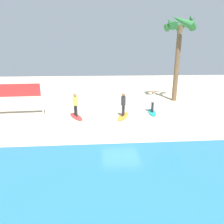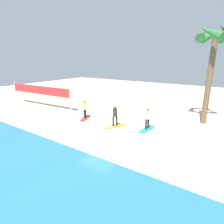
{
  "view_description": "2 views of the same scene",
  "coord_description": "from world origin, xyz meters",
  "px_view_note": "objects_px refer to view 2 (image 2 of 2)",
  "views": [
    {
      "loc": [
        1.54,
        12.01,
        4.32
      ],
      "look_at": [
        0.57,
        -0.4,
        0.71
      ],
      "focal_mm": 31.92,
      "sensor_mm": 36.0,
      "label": 1
    },
    {
      "loc": [
        -7.84,
        9.92,
        5.19
      ],
      "look_at": [
        0.53,
        -2.38,
        0.87
      ],
      "focal_mm": 29.48,
      "sensor_mm": 36.0,
      "label": 2
    }
  ],
  "objects_px": {
    "surfboard_teal": "(147,129)",
    "palm_tree": "(214,45)",
    "surfer_teal": "(148,117)",
    "surfer_red": "(85,107)",
    "surfboard_red": "(85,118)",
    "surfer_orange": "(115,114)",
    "surfboard_orange": "(115,126)",
    "volleyball_net": "(39,91)"
  },
  "relations": [
    {
      "from": "surfer_teal",
      "to": "palm_tree",
      "type": "height_order",
      "value": "palm_tree"
    },
    {
      "from": "palm_tree",
      "to": "surfer_orange",
      "type": "bearing_deg",
      "value": 41.02
    },
    {
      "from": "surfboard_teal",
      "to": "surfer_orange",
      "type": "distance_m",
      "value": 2.69
    },
    {
      "from": "surfboard_red",
      "to": "surfer_red",
      "type": "xyz_separation_m",
      "value": [
        -0.0,
        0.0,
        0.99
      ]
    },
    {
      "from": "surfer_teal",
      "to": "palm_tree",
      "type": "bearing_deg",
      "value": -128.88
    },
    {
      "from": "surfer_teal",
      "to": "palm_tree",
      "type": "xyz_separation_m",
      "value": [
        -3.28,
        -4.07,
        5.15
      ]
    },
    {
      "from": "palm_tree",
      "to": "surfboard_orange",
      "type": "bearing_deg",
      "value": 41.02
    },
    {
      "from": "surfer_red",
      "to": "palm_tree",
      "type": "height_order",
      "value": "palm_tree"
    },
    {
      "from": "surfer_teal",
      "to": "surfboard_red",
      "type": "distance_m",
      "value": 5.85
    },
    {
      "from": "surfboard_red",
      "to": "surfer_orange",
      "type": "bearing_deg",
      "value": 62.41
    },
    {
      "from": "surfboard_teal",
      "to": "surfboard_red",
      "type": "height_order",
      "value": "same"
    },
    {
      "from": "surfboard_orange",
      "to": "surfboard_red",
      "type": "bearing_deg",
      "value": -72.55
    },
    {
      "from": "surfer_teal",
      "to": "volleyball_net",
      "type": "xyz_separation_m",
      "value": [
        12.66,
        0.27,
        0.75
      ]
    },
    {
      "from": "surfboard_red",
      "to": "surfer_red",
      "type": "relative_size",
      "value": 1.28
    },
    {
      "from": "surfer_teal",
      "to": "surfer_red",
      "type": "relative_size",
      "value": 1.0
    },
    {
      "from": "surfboard_orange",
      "to": "surfer_orange",
      "type": "relative_size",
      "value": 1.28
    },
    {
      "from": "surfer_teal",
      "to": "surfboard_orange",
      "type": "distance_m",
      "value": 2.69
    },
    {
      "from": "surfboard_red",
      "to": "surfer_red",
      "type": "height_order",
      "value": "surfer_red"
    },
    {
      "from": "surfboard_red",
      "to": "palm_tree",
      "type": "bearing_deg",
      "value": 93.57
    },
    {
      "from": "surfboard_red",
      "to": "volleyball_net",
      "type": "xyz_separation_m",
      "value": [
        6.93,
        -0.35,
        1.74
      ]
    },
    {
      "from": "surfer_orange",
      "to": "surfboard_teal",
      "type": "bearing_deg",
      "value": -160.42
    },
    {
      "from": "surfer_red",
      "to": "palm_tree",
      "type": "relative_size",
      "value": 0.21
    },
    {
      "from": "surfboard_orange",
      "to": "surfer_teal",
      "type": "bearing_deg",
      "value": 130.69
    },
    {
      "from": "palm_tree",
      "to": "surfer_teal",
      "type": "bearing_deg",
      "value": 51.12
    },
    {
      "from": "surfer_red",
      "to": "palm_tree",
      "type": "distance_m",
      "value": 11.39
    },
    {
      "from": "surfboard_red",
      "to": "volleyball_net",
      "type": "relative_size",
      "value": 0.23
    },
    {
      "from": "surfboard_orange",
      "to": "surfboard_red",
      "type": "xyz_separation_m",
      "value": [
        3.37,
        -0.22,
        0.0
      ]
    },
    {
      "from": "palm_tree",
      "to": "volleyball_net",
      "type": "bearing_deg",
      "value": 15.21
    },
    {
      "from": "surfer_teal",
      "to": "volleyball_net",
      "type": "bearing_deg",
      "value": 1.21
    },
    {
      "from": "surfer_teal",
      "to": "surfboard_red",
      "type": "xyz_separation_m",
      "value": [
        5.73,
        0.62,
        -0.99
      ]
    },
    {
      "from": "surfer_red",
      "to": "volleyball_net",
      "type": "height_order",
      "value": "volleyball_net"
    },
    {
      "from": "volleyball_net",
      "to": "palm_tree",
      "type": "height_order",
      "value": "palm_tree"
    },
    {
      "from": "surfboard_orange",
      "to": "surfer_red",
      "type": "height_order",
      "value": "surfer_red"
    },
    {
      "from": "surfboard_orange",
      "to": "volleyball_net",
      "type": "relative_size",
      "value": 0.23
    },
    {
      "from": "surfboard_teal",
      "to": "volleyball_net",
      "type": "distance_m",
      "value": 12.78
    },
    {
      "from": "volleyball_net",
      "to": "palm_tree",
      "type": "xyz_separation_m",
      "value": [
        -15.94,
        -4.33,
        4.39
      ]
    },
    {
      "from": "surfboard_red",
      "to": "volleyball_net",
      "type": "height_order",
      "value": "volleyball_net"
    },
    {
      "from": "surfboard_orange",
      "to": "surfer_red",
      "type": "distance_m",
      "value": 3.52
    },
    {
      "from": "surfboard_teal",
      "to": "surfer_red",
      "type": "distance_m",
      "value": 5.85
    },
    {
      "from": "surfboard_teal",
      "to": "surfer_red",
      "type": "height_order",
      "value": "surfer_red"
    },
    {
      "from": "surfboard_teal",
      "to": "surfer_teal",
      "type": "bearing_deg",
      "value": -81.46
    },
    {
      "from": "surfboard_teal",
      "to": "palm_tree",
      "type": "bearing_deg",
      "value": 149.66
    }
  ]
}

